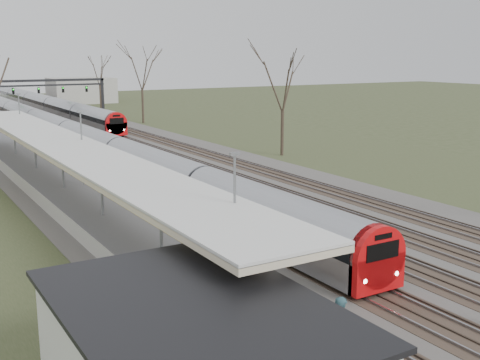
% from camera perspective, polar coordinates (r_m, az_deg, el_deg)
% --- Properties ---
extents(track_bed, '(24.00, 160.00, 0.22)m').
position_cam_1_polar(track_bed, '(63.87, -13.05, 2.92)').
color(track_bed, '#474442').
rests_on(track_bed, ground).
extents(platform, '(3.50, 69.00, 1.00)m').
position_cam_1_polar(platform, '(44.73, -17.46, -0.51)').
color(platform, '#9E9B93').
rests_on(platform, ground).
extents(canopy, '(4.10, 50.00, 3.11)m').
position_cam_1_polar(canopy, '(39.81, -16.22, 3.12)').
color(canopy, slate).
rests_on(canopy, platform).
extents(signal_gantry, '(21.00, 0.59, 6.08)m').
position_cam_1_polar(signal_gantry, '(92.29, -19.03, 8.28)').
color(signal_gantry, black).
rests_on(signal_gantry, ground).
extents(tree_east_far, '(5.00, 5.00, 10.30)m').
position_cam_1_polar(tree_east_far, '(57.56, 4.09, 9.47)').
color(tree_east_far, '#2D231C').
rests_on(tree_east_far, ground).
extents(train_near, '(2.62, 90.21, 3.05)m').
position_cam_1_polar(train_near, '(64.09, -15.82, 4.09)').
color(train_near, '#989AA1').
rests_on(train_near, ground).
extents(train_far, '(2.62, 75.21, 3.05)m').
position_cam_1_polar(train_far, '(107.39, -18.33, 6.90)').
color(train_far, '#989AA1').
rests_on(train_far, ground).
extents(passenger, '(0.58, 0.77, 1.92)m').
position_cam_1_polar(passenger, '(17.97, 9.54, -13.68)').
color(passenger, '#27454D').
rests_on(passenger, platform).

